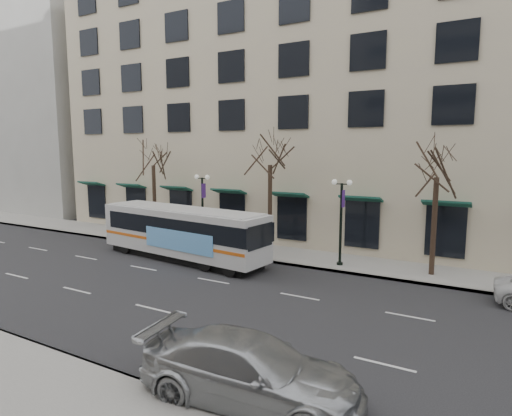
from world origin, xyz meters
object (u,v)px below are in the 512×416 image
Objects in this scene: tree_far_right at (438,159)px; city_bus at (183,232)px; tree_far_mid at (270,150)px; lamp_post_right at (341,218)px; tree_far_left at (153,153)px; lamp_post_left at (203,207)px; silver_car at (250,370)px.

tree_far_right reaches higher than city_bus.
city_bus is at bearing -138.41° from tree_far_mid.
lamp_post_right is 0.42× the size of city_bus.
tree_far_left is 1.60× the size of lamp_post_right.
lamp_post_right reaches higher than city_bus.
lamp_post_left is (-14.99, -0.60, -3.48)m from tree_far_right.
tree_far_left is at bearing 153.45° from city_bus.
tree_far_mid is 1.64× the size of lamp_post_left.
tree_far_left is at bearing -180.00° from tree_far_mid.
lamp_post_left and lamp_post_right have the same top height.
tree_far_mid reaches higher than tree_far_left.
lamp_post_left is at bearing -6.83° from tree_far_left.
lamp_post_right is at bearing 25.26° from city_bus.
tree_far_left reaches higher than lamp_post_right.
city_bus is (-9.23, -3.15, -1.14)m from lamp_post_right.
tree_far_right is at bearing 6.85° from lamp_post_right.
tree_far_left is 0.67× the size of city_bus.
tree_far_left is at bearing 173.17° from lamp_post_left.
lamp_post_right is 0.82× the size of silver_car.
lamp_post_right reaches higher than silver_car.
city_bus is 1.96× the size of silver_car.
tree_far_right is at bearing 21.19° from city_bus.
lamp_post_right is at bearing -2.29° from tree_far_left.
silver_car is at bearing -49.69° from lamp_post_left.
tree_far_left is at bearing 180.00° from tree_far_right.
lamp_post_left is at bearing 110.14° from city_bus.
city_bus is at bearing -76.29° from lamp_post_left.
city_bus is 16.08m from silver_car.
tree_far_mid reaches higher than lamp_post_left.
silver_car is at bearing -38.08° from city_bus.
silver_car is at bearing -41.05° from tree_far_left.
lamp_post_left reaches higher than city_bus.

